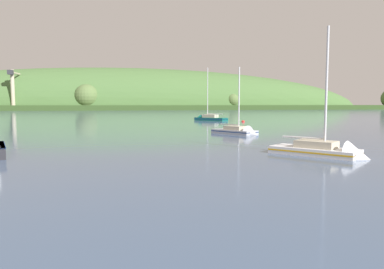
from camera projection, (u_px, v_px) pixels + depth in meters
name	position (u px, v px, depth m)	size (l,w,h in m)	color
far_shoreline_hill	(133.00, 109.00, 247.13)	(448.70, 87.53, 57.25)	#314A21
dockside_crane	(13.00, 91.00, 203.00)	(5.09, 14.80, 23.37)	#4C4C51
sailboat_near_mooring	(327.00, 154.00, 24.63)	(6.01, 6.76, 10.04)	white
sailboat_midwater_white	(240.00, 133.00, 43.11)	(5.27, 6.68, 9.21)	#ADB2BC
sailboat_far_left	(207.00, 120.00, 78.99)	(7.36, 7.76, 12.82)	#0F564C
mooring_buoy_foreground	(243.00, 122.00, 72.39)	(0.67, 0.67, 0.75)	red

